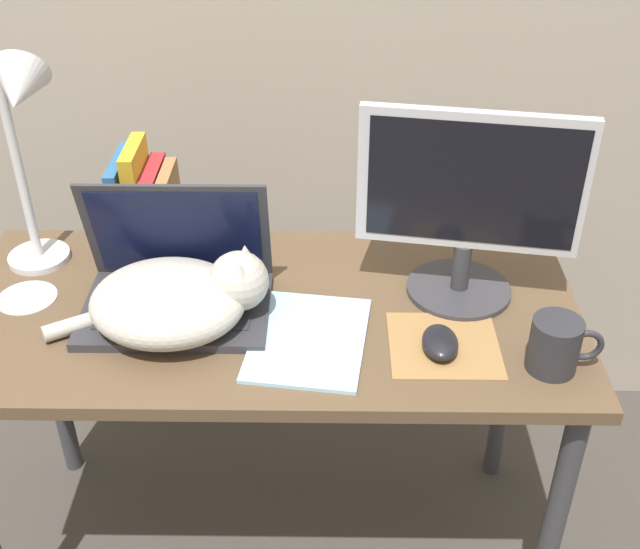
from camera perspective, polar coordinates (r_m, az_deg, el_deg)
name	(u,v)px	position (r m, az deg, el deg)	size (l,w,h in m)	color
desk	(268,343)	(1.65, -3.70, -4.85)	(1.24, 0.58, 0.72)	brown
laptop	(177,285)	(1.60, -10.16, -0.77)	(0.36, 0.25, 0.25)	#2D2D33
cat	(178,299)	(1.53, -10.10, -1.73)	(0.43, 0.28, 0.15)	#B2ADA3
external_monitor	(469,203)	(1.55, 10.54, 5.03)	(0.43, 0.21, 0.39)	#333338
mousepad	(444,345)	(1.52, 8.80, -4.98)	(0.20, 0.20, 0.00)	olive
computer_mouse	(440,342)	(1.49, 8.54, -4.79)	(0.07, 0.10, 0.04)	black
book_row	(147,208)	(1.74, -12.23, 4.62)	(0.13, 0.17, 0.26)	#285B93
desk_lamp	(22,128)	(1.66, -20.44, 9.71)	(0.17, 0.17, 0.47)	silver
notepad	(308,339)	(1.51, -0.83, -4.60)	(0.25, 0.30, 0.01)	#99C6E0
webcam	(248,224)	(1.78, -5.14, 3.59)	(0.05, 0.05, 0.07)	#232328
mug	(556,345)	(1.48, 16.44, -4.84)	(0.13, 0.09, 0.10)	#28282D
cd_disc	(27,298)	(1.72, -20.12, -1.56)	(0.12, 0.12, 0.00)	silver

